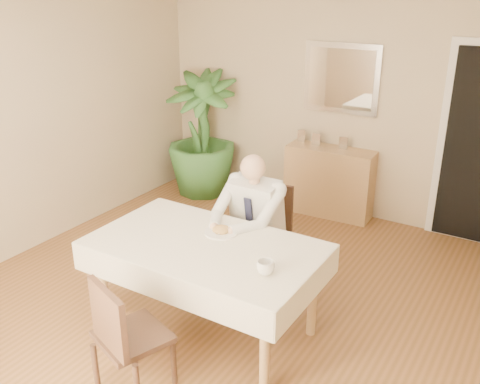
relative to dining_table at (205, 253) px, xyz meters
The scene contains 16 objects.
room 0.67m from the dining_table, 103.68° to the left, with size 5.00×5.02×2.60m.
mirror 2.84m from the dining_table, 91.54° to the left, with size 0.86×0.04×0.76m.
dining_table is the anchor object (origin of this frame).
chair_far 0.90m from the dining_table, 90.00° to the left, with size 0.48×0.48×0.90m.
chair_near 0.89m from the dining_table, 91.17° to the right, with size 0.53×0.54×0.88m.
seated_man 0.59m from the dining_table, 90.00° to the left, with size 0.48×0.72×1.24m.
plate 0.22m from the dining_table, 87.49° to the left, with size 0.26×0.26×0.02m, color white.
food 0.23m from the dining_table, 87.49° to the left, with size 0.14×0.14×0.06m, color olive.
knife 0.19m from the dining_table, 71.14° to the left, with size 0.01×0.01×0.13m, color silver.
fork 0.18m from the dining_table, 102.26° to the left, with size 0.01×0.01×0.13m, color silver.
coffee_mug 0.62m from the dining_table, 13.97° to the right, with size 0.12×0.12×0.09m, color white.
sideboard 2.57m from the dining_table, 91.63° to the left, with size 0.99×0.34×0.79m, color #A17E4C.
photo_frame_left 2.67m from the dining_table, 100.30° to the left, with size 0.10×0.02×0.14m, color silver.
photo_frame_center 2.60m from the dining_table, 96.00° to the left, with size 0.10×0.02×0.14m, color silver.
photo_frame_right 2.61m from the dining_table, 88.96° to the left, with size 0.10×0.02×0.14m, color silver.
potted_palm 2.89m from the dining_table, 126.05° to the left, with size 0.86×0.86×1.54m, color #2D5E27.
Camera 1 is at (2.12, -3.08, 2.58)m, focal length 40.00 mm.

